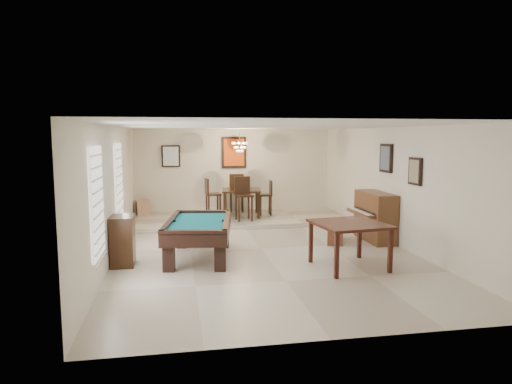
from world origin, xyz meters
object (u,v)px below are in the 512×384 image
object	(u,v)px
dining_chair_east	(265,198)
corner_bench	(143,207)
square_table	(349,245)
dining_chair_west	(213,197)
dining_chair_north	(237,193)
apothecary_chest	(123,241)
upright_piano	(370,217)
piano_bench	(335,231)
dining_table	(241,200)
flower_vase	(241,181)
chandelier	(240,143)
dining_chair_south	(244,199)
pool_table	(199,240)

from	to	relation	value
dining_chair_east	corner_bench	world-z (taller)	dining_chair_east
square_table	dining_chair_west	size ratio (longest dim) A/B	1.10
corner_bench	dining_chair_north	bearing A→B (deg)	1.06
apothecary_chest	dining_chair_north	world-z (taller)	dining_chair_north
upright_piano	corner_bench	world-z (taller)	upright_piano
upright_piano	piano_bench	distance (m)	0.88
dining_chair_east	upright_piano	bearing A→B (deg)	34.88
piano_bench	dining_chair_west	bearing A→B (deg)	128.78
dining_table	dining_chair_north	world-z (taller)	dining_chair_north
dining_table	dining_chair_east	bearing A→B (deg)	3.31
apothecary_chest	dining_chair_east	distance (m)	5.51
piano_bench	flower_vase	size ratio (longest dim) A/B	3.87
square_table	chandelier	xyz separation A→B (m)	(-1.33, 4.88, 1.78)
dining_chair_north	square_table	bearing A→B (deg)	108.56
apothecary_chest	flower_vase	size ratio (longest dim) A/B	4.12
upright_piano	dining_chair_west	distance (m)	4.59
piano_bench	dining_table	size ratio (longest dim) A/B	0.82
flower_vase	apothecary_chest	bearing A→B (deg)	-124.22
piano_bench	corner_bench	world-z (taller)	corner_bench
piano_bench	square_table	bearing A→B (deg)	-102.93
upright_piano	piano_bench	xyz separation A→B (m)	(-0.82, 0.02, -0.32)
apothecary_chest	dining_table	world-z (taller)	dining_table
piano_bench	flower_vase	world-z (taller)	flower_vase
apothecary_chest	dining_chair_west	xyz separation A→B (m)	(2.04, 4.22, 0.20)
square_table	flower_vase	distance (m)	5.27
dining_chair_south	dining_chair_east	bearing A→B (deg)	41.22
square_table	upright_piano	world-z (taller)	upright_piano
upright_piano	dining_chair_north	size ratio (longest dim) A/B	1.16
piano_bench	apothecary_chest	bearing A→B (deg)	-166.50
square_table	piano_bench	bearing A→B (deg)	77.07
dining_chair_north	dining_chair_east	size ratio (longest dim) A/B	1.16
piano_bench	dining_chair_north	size ratio (longest dim) A/B	0.75
pool_table	dining_chair_south	bearing A→B (deg)	75.08
pool_table	dining_chair_south	distance (m)	3.49
dining_chair_north	chandelier	size ratio (longest dim) A/B	1.93
upright_piano	dining_chair_south	bearing A→B (deg)	137.57
upright_piano	dining_chair_north	xyz separation A→B (m)	(-2.57, 3.84, 0.14)
upright_piano	apothecary_chest	distance (m)	5.48
dining_table	flower_vase	distance (m)	0.56
square_table	dining_chair_west	bearing A→B (deg)	111.92
apothecary_chest	dining_chair_west	size ratio (longest dim) A/B	0.85
square_table	flower_vase	size ratio (longest dim) A/B	5.34
square_table	upright_piano	size ratio (longest dim) A/B	0.90
piano_bench	apothecary_chest	world-z (taller)	apothecary_chest
dining_table	apothecary_chest	bearing A→B (deg)	-124.22
piano_bench	corner_bench	bearing A→B (deg)	140.13
piano_bench	chandelier	xyz separation A→B (m)	(-1.78, 2.89, 1.96)
dining_chair_east	corner_bench	distance (m)	3.57
pool_table	dining_chair_north	size ratio (longest dim) A/B	1.89
dining_table	dining_chair_east	xyz separation A→B (m)	(0.70, 0.04, 0.06)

